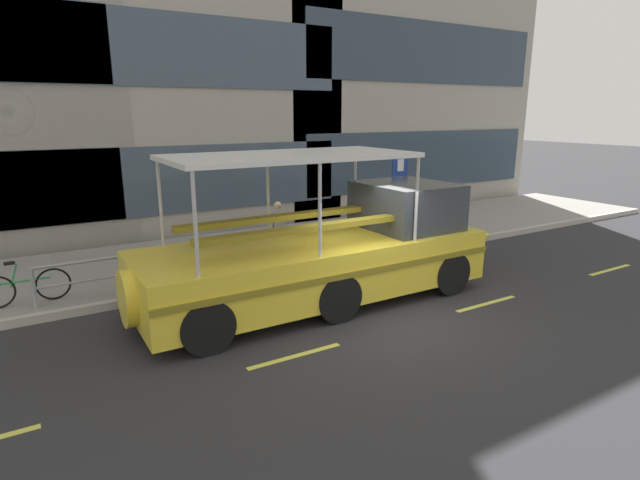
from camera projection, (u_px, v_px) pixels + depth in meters
The scene contains 10 objects.
ground_plane at pixel (376, 313), 10.67m from camera, with size 120.00×120.00×0.00m, color #2B2B2D.
sidewalk at pixel (264, 249), 15.30m from camera, with size 32.00×4.80×0.18m, color gray.
curb_edge at pixel (304, 270), 13.23m from camera, with size 32.00×0.18×0.18m, color #B2ADA3.
lane_centreline at pixel (402, 327), 9.96m from camera, with size 25.80×0.12×0.01m.
curb_guardrail at pixel (279, 244), 13.06m from camera, with size 11.28×0.09×0.89m.
parking_sign at pixel (399, 182), 15.49m from camera, with size 0.60×0.12×2.75m.
leaned_bicycle at pixel (25, 287), 10.57m from camera, with size 1.74×0.46×0.96m.
duck_tour_boat at pixel (337, 252), 11.33m from camera, with size 9.67×2.67×3.30m.
pedestrian_near_bow at pixel (370, 210), 15.70m from camera, with size 0.36×0.34×1.61m.
pedestrian_mid_left at pixel (278, 223), 14.21m from camera, with size 0.44×0.21×1.51m.
Camera 1 is at (-6.15, -7.93, 4.11)m, focal length 28.37 mm.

